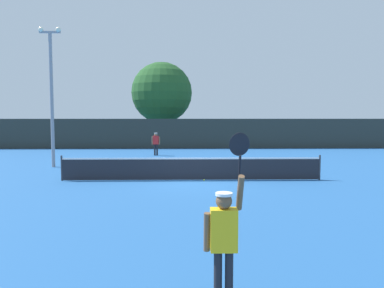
{
  "coord_description": "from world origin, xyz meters",
  "views": [
    {
      "loc": [
        -0.27,
        -15.72,
        2.74
      ],
      "look_at": [
        0.08,
        3.26,
        1.3
      ],
      "focal_mm": 34.9,
      "sensor_mm": 36.0,
      "label": 1
    }
  ],
  "objects_px": {
    "tennis_ball": "(204,180)",
    "parked_car_near": "(101,136)",
    "player_serving": "(224,231)",
    "parked_car_mid": "(246,135)",
    "light_pole": "(51,87)",
    "large_tree": "(162,93)",
    "player_receiving": "(156,142)"
  },
  "relations": [
    {
      "from": "large_tree",
      "to": "parked_car_near",
      "type": "relative_size",
      "value": 1.85
    },
    {
      "from": "large_tree",
      "to": "parked_car_near",
      "type": "xyz_separation_m",
      "value": [
        -6.01,
        1.0,
        -4.14
      ]
    },
    {
      "from": "player_receiving",
      "to": "large_tree",
      "type": "xyz_separation_m",
      "value": [
        -0.19,
        9.91,
        3.96
      ]
    },
    {
      "from": "tennis_ball",
      "to": "parked_car_near",
      "type": "xyz_separation_m",
      "value": [
        -9.01,
        21.07,
        0.74
      ]
    },
    {
      "from": "tennis_ball",
      "to": "large_tree",
      "type": "xyz_separation_m",
      "value": [
        -3.0,
        20.07,
        4.88
      ]
    },
    {
      "from": "player_serving",
      "to": "parked_car_mid",
      "type": "xyz_separation_m",
      "value": [
        5.87,
        33.69,
        -0.32
      ]
    },
    {
      "from": "player_serving",
      "to": "light_pole",
      "type": "relative_size",
      "value": 0.34
    },
    {
      "from": "player_serving",
      "to": "player_receiving",
      "type": "xyz_separation_m",
      "value": [
        -2.57,
        20.56,
        -0.15
      ]
    },
    {
      "from": "player_receiving",
      "to": "parked_car_mid",
      "type": "xyz_separation_m",
      "value": [
        8.44,
        13.13,
        -0.18
      ]
    },
    {
      "from": "parked_car_mid",
      "to": "large_tree",
      "type": "bearing_deg",
      "value": -162.07
    },
    {
      "from": "player_serving",
      "to": "player_receiving",
      "type": "bearing_deg",
      "value": 97.14
    },
    {
      "from": "parked_car_near",
      "to": "light_pole",
      "type": "bearing_deg",
      "value": -86.92
    },
    {
      "from": "parked_car_mid",
      "to": "player_receiving",
      "type": "bearing_deg",
      "value": -125.26
    },
    {
      "from": "player_receiving",
      "to": "tennis_ball",
      "type": "xyz_separation_m",
      "value": [
        2.81,
        -10.15,
        -0.92
      ]
    },
    {
      "from": "tennis_ball",
      "to": "parked_car_near",
      "type": "distance_m",
      "value": 22.93
    },
    {
      "from": "parked_car_near",
      "to": "large_tree",
      "type": "bearing_deg",
      "value": -10.33
    },
    {
      "from": "player_serving",
      "to": "parked_car_near",
      "type": "height_order",
      "value": "player_serving"
    },
    {
      "from": "light_pole",
      "to": "parked_car_near",
      "type": "height_order",
      "value": "light_pole"
    },
    {
      "from": "light_pole",
      "to": "large_tree",
      "type": "height_order",
      "value": "large_tree"
    },
    {
      "from": "large_tree",
      "to": "light_pole",
      "type": "bearing_deg",
      "value": -107.27
    },
    {
      "from": "tennis_ball",
      "to": "large_tree",
      "type": "relative_size",
      "value": 0.01
    },
    {
      "from": "player_receiving",
      "to": "parked_car_near",
      "type": "relative_size",
      "value": 0.37
    },
    {
      "from": "player_serving",
      "to": "tennis_ball",
      "type": "distance_m",
      "value": 10.46
    },
    {
      "from": "large_tree",
      "to": "parked_car_near",
      "type": "bearing_deg",
      "value": 170.54
    },
    {
      "from": "parked_car_near",
      "to": "player_receiving",
      "type": "bearing_deg",
      "value": -61.28
    },
    {
      "from": "player_serving",
      "to": "large_tree",
      "type": "relative_size",
      "value": 0.32
    },
    {
      "from": "player_serving",
      "to": "light_pole",
      "type": "distance_m",
      "value": 16.97
    },
    {
      "from": "player_serving",
      "to": "parked_car_near",
      "type": "xyz_separation_m",
      "value": [
        -8.77,
        31.47,
        -0.32
      ]
    },
    {
      "from": "tennis_ball",
      "to": "large_tree",
      "type": "height_order",
      "value": "large_tree"
    },
    {
      "from": "large_tree",
      "to": "parked_car_mid",
      "type": "height_order",
      "value": "large_tree"
    },
    {
      "from": "player_receiving",
      "to": "light_pole",
      "type": "height_order",
      "value": "light_pole"
    },
    {
      "from": "player_receiving",
      "to": "tennis_ball",
      "type": "relative_size",
      "value": 23.08
    }
  ]
}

